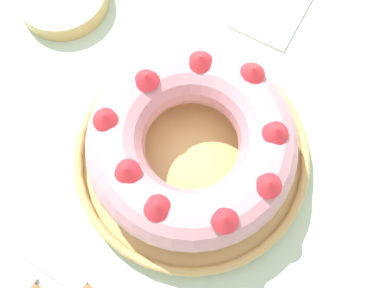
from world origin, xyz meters
TOP-DOWN VIEW (x-y plane):
  - ground_plane at (0.00, 0.00)m, footprint 8.00×8.00m
  - dining_table at (0.00, 0.00)m, footprint 1.40×1.00m
  - serving_dish at (0.00, -0.00)m, footprint 0.32×0.32m
  - bundt_cake at (-0.00, -0.00)m, footprint 0.27×0.27m
  - napkin at (0.29, 0.03)m, footprint 0.15×0.11m

SIDE VIEW (x-z plane):
  - ground_plane at x=0.00m, z-range 0.00..0.00m
  - dining_table at x=0.00m, z-range 0.28..1.01m
  - napkin at x=0.29m, z-range 0.73..0.73m
  - serving_dish at x=0.00m, z-range 0.73..0.76m
  - bundt_cake at x=0.00m, z-range 0.75..0.84m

